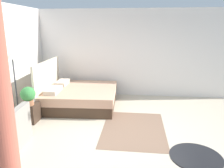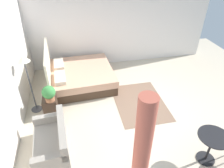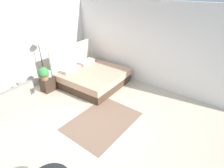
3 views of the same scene
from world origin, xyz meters
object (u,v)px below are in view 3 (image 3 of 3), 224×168
Objects in this scene: couch at (10,103)px; nightstand at (48,84)px; floor_lamp at (39,49)px; bed at (92,76)px; potted_plant at (44,73)px; vase at (49,74)px.

nightstand is (1.38, 0.12, -0.04)m from couch.
bed is at bearing -50.13° from floor_lamp.
floor_lamp is at bearing 18.93° from couch.
potted_plant reaches higher than vase.
nightstand is 2.01× the size of vase.
vase is at bearing 4.60° from couch.
couch is (-2.66, 0.78, -0.03)m from bed.
couch is 1.35m from potted_plant.
couch is 1.99m from floor_lamp.
floor_lamp is (0.29, 0.46, 0.65)m from potted_plant.
floor_lamp reaches higher than potted_plant.
couch is at bearing -175.40° from vase.
potted_plant is 0.85m from floor_lamp.
vase is at bearing 142.48° from bed.
nightstand is (-1.29, 0.89, -0.07)m from bed.
vase is at bearing 1.71° from nightstand.
vase is 0.14× the size of floor_lamp.
couch is 1.53m from vase.
potted_plant is at bearing 3.29° from couch.
floor_lamp is (1.57, 0.54, 1.10)m from couch.
bed reaches higher than vase.
bed reaches higher than potted_plant.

